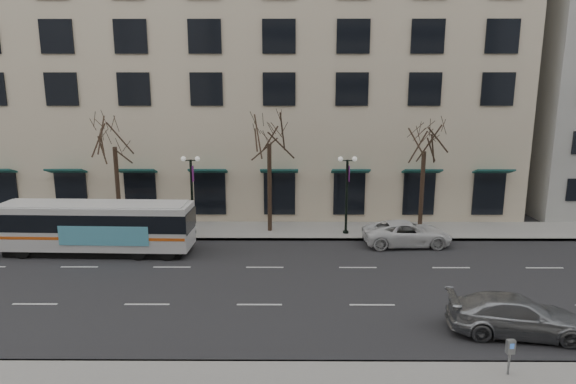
{
  "coord_description": "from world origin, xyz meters",
  "views": [
    {
      "loc": [
        1.38,
        -22.12,
        9.3
      ],
      "look_at": [
        1.24,
        2.98,
        4.0
      ],
      "focal_mm": 30.0,
      "sensor_mm": 36.0,
      "label": 1
    }
  ],
  "objects_px": {
    "white_pickup": "(407,233)",
    "pay_station": "(510,350)",
    "tree_far_mid": "(269,129)",
    "tree_far_right": "(425,137)",
    "lamp_post_right": "(347,191)",
    "tree_far_left": "(114,132)",
    "lamp_post_left": "(192,191)",
    "city_bus": "(97,226)",
    "silver_car": "(516,315)"
  },
  "relations": [
    {
      "from": "silver_car",
      "to": "tree_far_left",
      "type": "bearing_deg",
      "value": 63.99
    },
    {
      "from": "tree_far_mid",
      "to": "white_pickup",
      "type": "bearing_deg",
      "value": -16.98
    },
    {
      "from": "tree_far_mid",
      "to": "lamp_post_right",
      "type": "distance_m",
      "value": 6.41
    },
    {
      "from": "tree_far_mid",
      "to": "tree_far_right",
      "type": "relative_size",
      "value": 1.06
    },
    {
      "from": "silver_car",
      "to": "pay_station",
      "type": "xyz_separation_m",
      "value": [
        -1.61,
        -3.03,
        0.29
      ]
    },
    {
      "from": "tree_far_right",
      "to": "white_pickup",
      "type": "distance_m",
      "value": 6.42
    },
    {
      "from": "white_pickup",
      "to": "tree_far_mid",
      "type": "bearing_deg",
      "value": 70.2
    },
    {
      "from": "tree_far_left",
      "to": "white_pickup",
      "type": "height_order",
      "value": "tree_far_left"
    },
    {
      "from": "tree_far_mid",
      "to": "silver_car",
      "type": "bearing_deg",
      "value": -53.24
    },
    {
      "from": "tree_far_mid",
      "to": "silver_car",
      "type": "xyz_separation_m",
      "value": [
        10.16,
        -13.6,
        -6.15
      ]
    },
    {
      "from": "tree_far_right",
      "to": "lamp_post_right",
      "type": "bearing_deg",
      "value": -173.15
    },
    {
      "from": "tree_far_mid",
      "to": "tree_far_right",
      "type": "height_order",
      "value": "tree_far_mid"
    },
    {
      "from": "pay_station",
      "to": "tree_far_left",
      "type": "bearing_deg",
      "value": 133.65
    },
    {
      "from": "tree_far_left",
      "to": "lamp_post_left",
      "type": "distance_m",
      "value": 6.29
    },
    {
      "from": "tree_far_left",
      "to": "white_pickup",
      "type": "relative_size",
      "value": 1.55
    },
    {
      "from": "tree_far_mid",
      "to": "silver_car",
      "type": "distance_m",
      "value": 18.06
    },
    {
      "from": "silver_car",
      "to": "pay_station",
      "type": "height_order",
      "value": "silver_car"
    },
    {
      "from": "pay_station",
      "to": "lamp_post_right",
      "type": "bearing_deg",
      "value": 97.98
    },
    {
      "from": "tree_far_left",
      "to": "tree_far_right",
      "type": "distance_m",
      "value": 20.0
    },
    {
      "from": "lamp_post_left",
      "to": "white_pickup",
      "type": "xyz_separation_m",
      "value": [
        13.51,
        -2.0,
        -2.2
      ]
    },
    {
      "from": "lamp_post_right",
      "to": "city_bus",
      "type": "bearing_deg",
      "value": -166.23
    },
    {
      "from": "tree_far_mid",
      "to": "tree_far_left",
      "type": "bearing_deg",
      "value": -180.0
    },
    {
      "from": "lamp_post_right",
      "to": "white_pickup",
      "type": "bearing_deg",
      "value": -29.7
    },
    {
      "from": "tree_far_mid",
      "to": "silver_car",
      "type": "height_order",
      "value": "tree_far_mid"
    },
    {
      "from": "tree_far_right",
      "to": "lamp_post_right",
      "type": "relative_size",
      "value": 1.55
    },
    {
      "from": "lamp_post_left",
      "to": "pay_station",
      "type": "distance_m",
      "value": 21.07
    },
    {
      "from": "pay_station",
      "to": "city_bus",
      "type": "bearing_deg",
      "value": 141.46
    },
    {
      "from": "tree_far_mid",
      "to": "tree_far_right",
      "type": "distance_m",
      "value": 10.01
    },
    {
      "from": "city_bus",
      "to": "silver_car",
      "type": "relative_size",
      "value": 2.15
    },
    {
      "from": "tree_far_left",
      "to": "tree_far_mid",
      "type": "bearing_deg",
      "value": 0.0
    },
    {
      "from": "tree_far_right",
      "to": "lamp_post_right",
      "type": "xyz_separation_m",
      "value": [
        -4.99,
        -0.6,
        -3.48
      ]
    },
    {
      "from": "white_pickup",
      "to": "lamp_post_right",
      "type": "bearing_deg",
      "value": 57.48
    },
    {
      "from": "lamp_post_right",
      "to": "silver_car",
      "type": "bearing_deg",
      "value": -68.38
    },
    {
      "from": "lamp_post_right",
      "to": "tree_far_left",
      "type": "bearing_deg",
      "value": 177.71
    },
    {
      "from": "white_pickup",
      "to": "pay_station",
      "type": "relative_size",
      "value": 4.36
    },
    {
      "from": "lamp_post_left",
      "to": "city_bus",
      "type": "bearing_deg",
      "value": -142.92
    },
    {
      "from": "tree_far_right",
      "to": "tree_far_left",
      "type": "bearing_deg",
      "value": 180.0
    },
    {
      "from": "silver_car",
      "to": "city_bus",
      "type": "bearing_deg",
      "value": 72.83
    },
    {
      "from": "tree_far_mid",
      "to": "lamp_post_right",
      "type": "xyz_separation_m",
      "value": [
        5.01,
        -0.6,
        -3.96
      ]
    },
    {
      "from": "tree_far_mid",
      "to": "white_pickup",
      "type": "xyz_separation_m",
      "value": [
        8.51,
        -2.6,
        -6.16
      ]
    },
    {
      "from": "lamp_post_right",
      "to": "city_bus",
      "type": "height_order",
      "value": "lamp_post_right"
    },
    {
      "from": "white_pickup",
      "to": "silver_car",
      "type": "bearing_deg",
      "value": -174.3
    },
    {
      "from": "white_pickup",
      "to": "pay_station",
      "type": "xyz_separation_m",
      "value": [
        0.03,
        -14.03,
        0.29
      ]
    },
    {
      "from": "city_bus",
      "to": "pay_station",
      "type": "height_order",
      "value": "city_bus"
    },
    {
      "from": "lamp_post_left",
      "to": "pay_station",
      "type": "bearing_deg",
      "value": -49.81
    },
    {
      "from": "lamp_post_right",
      "to": "pay_station",
      "type": "xyz_separation_m",
      "value": [
        3.54,
        -16.03,
        -1.9
      ]
    },
    {
      "from": "tree_far_left",
      "to": "tree_far_right",
      "type": "relative_size",
      "value": 1.03
    },
    {
      "from": "city_bus",
      "to": "tree_far_mid",
      "type": "bearing_deg",
      "value": 25.14
    },
    {
      "from": "tree_far_right",
      "to": "pay_station",
      "type": "relative_size",
      "value": 6.56
    },
    {
      "from": "tree_far_right",
      "to": "silver_car",
      "type": "relative_size",
      "value": 1.55
    }
  ]
}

